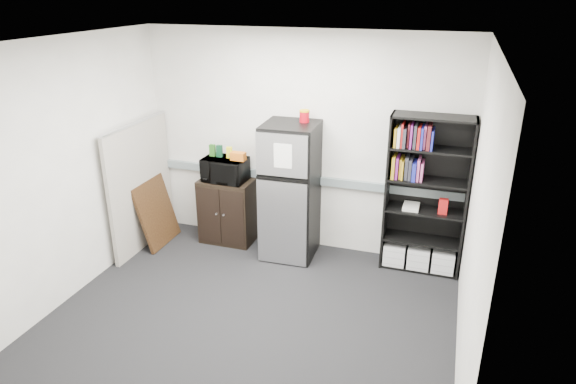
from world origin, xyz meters
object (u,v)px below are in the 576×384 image
object	(u,v)px
cubicle_partition	(141,185)
microwave	(225,169)
cabinet	(228,211)
refrigerator	(290,191)
bookshelf	(426,197)

from	to	relation	value
cubicle_partition	microwave	world-z (taller)	cubicle_partition
cubicle_partition	cabinet	size ratio (longest dim) A/B	1.91
cubicle_partition	refrigerator	bearing A→B (deg)	10.40
cabinet	cubicle_partition	bearing A→B (deg)	-156.67
cabinet	microwave	world-z (taller)	microwave
bookshelf	microwave	bearing A→B (deg)	-178.12
cubicle_partition	cabinet	bearing A→B (deg)	23.33
microwave	cubicle_partition	bearing A→B (deg)	-155.87
cabinet	microwave	bearing A→B (deg)	-90.00
cubicle_partition	microwave	xyz separation A→B (m)	(0.98, 0.40, 0.18)
microwave	refrigerator	distance (m)	0.90
bookshelf	cabinet	world-z (taller)	bookshelf
cubicle_partition	microwave	distance (m)	1.07
bookshelf	refrigerator	world-z (taller)	bookshelf
microwave	refrigerator	size ratio (longest dim) A/B	0.32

